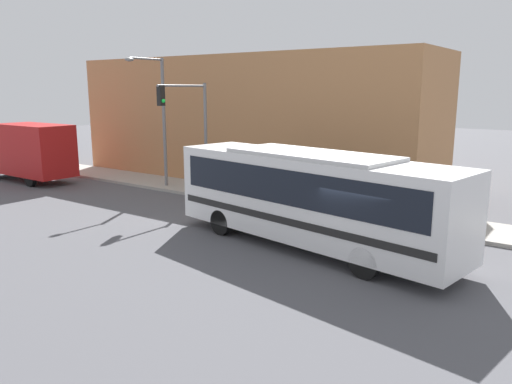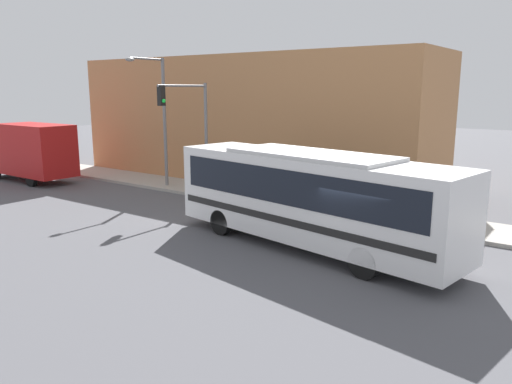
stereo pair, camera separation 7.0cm
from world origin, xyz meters
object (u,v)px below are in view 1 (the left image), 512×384
(street_lamp, at_px, (159,111))
(pedestrian_mid_block, at_px, (289,182))
(pedestrian_near_corner, at_px, (342,191))
(fire_hydrant, at_px, (301,199))
(traffic_light_pole, at_px, (191,119))
(delivery_truck, at_px, (29,151))
(city_bus, at_px, (311,194))
(parking_meter, at_px, (269,185))

(street_lamp, bearing_deg, pedestrian_mid_block, -84.70)
(pedestrian_near_corner, distance_m, pedestrian_mid_block, 2.74)
(fire_hydrant, relative_size, traffic_light_pole, 0.15)
(traffic_light_pole, bearing_deg, pedestrian_near_corner, -78.26)
(fire_hydrant, bearing_deg, delivery_truck, 99.90)
(street_lamp, height_order, pedestrian_near_corner, street_lamp)
(traffic_light_pole, xyz_separation_m, pedestrian_mid_block, (1.57, -4.73, -2.85))
(street_lamp, bearing_deg, city_bus, -110.23)
(parking_meter, bearing_deg, pedestrian_mid_block, -48.78)
(delivery_truck, relative_size, traffic_light_pole, 1.22)
(traffic_light_pole, bearing_deg, fire_hydrant, -80.72)
(delivery_truck, relative_size, pedestrian_mid_block, 3.70)
(pedestrian_near_corner, xyz_separation_m, pedestrian_mid_block, (0.02, 2.74, 0.08))
(delivery_truck, distance_m, street_lamp, 8.94)
(traffic_light_pole, height_order, pedestrian_near_corner, traffic_light_pole)
(city_bus, distance_m, pedestrian_near_corner, 5.28)
(pedestrian_near_corner, bearing_deg, delivery_truck, 100.83)
(street_lamp, bearing_deg, delivery_truck, 109.42)
(fire_hydrant, height_order, pedestrian_mid_block, pedestrian_mid_block)
(delivery_truck, distance_m, parking_meter, 15.51)
(fire_hydrant, height_order, pedestrian_near_corner, pedestrian_near_corner)
(city_bus, xyz_separation_m, delivery_truck, (1.48, 19.90, -0.09))
(city_bus, xyz_separation_m, pedestrian_mid_block, (5.07, 3.99, -0.81))
(delivery_truck, distance_m, pedestrian_near_corner, 19.01)
(city_bus, relative_size, pedestrian_mid_block, 6.01)
(city_bus, relative_size, parking_meter, 9.16)
(pedestrian_mid_block, bearing_deg, traffic_light_pole, 108.35)
(street_lamp, xyz_separation_m, pedestrian_near_corner, (0.71, -10.53, -3.24))
(fire_hydrant, xyz_separation_m, traffic_light_pole, (-0.94, 5.77, 3.38))
(delivery_truck, distance_m, traffic_light_pole, 11.56)
(delivery_truck, height_order, pedestrian_mid_block, delivery_truck)
(street_lamp, bearing_deg, parking_meter, -89.20)
(city_bus, distance_m, fire_hydrant, 5.50)
(traffic_light_pole, height_order, parking_meter, traffic_light_pole)
(pedestrian_mid_block, bearing_deg, street_lamp, 95.30)
(pedestrian_near_corner, relative_size, pedestrian_mid_block, 0.92)
(parking_meter, relative_size, pedestrian_mid_block, 0.66)
(delivery_truck, height_order, street_lamp, street_lamp)
(traffic_light_pole, relative_size, street_lamp, 0.81)
(delivery_truck, relative_size, fire_hydrant, 8.32)
(pedestrian_near_corner, bearing_deg, fire_hydrant, 109.76)
(delivery_truck, relative_size, parking_meter, 5.64)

